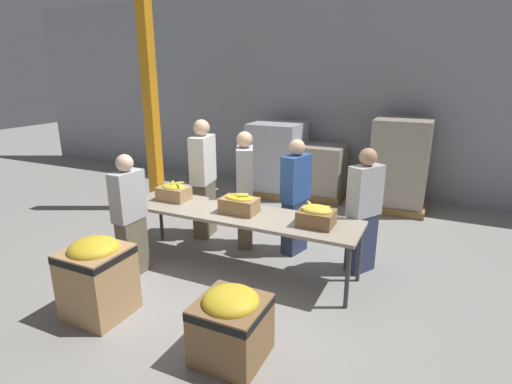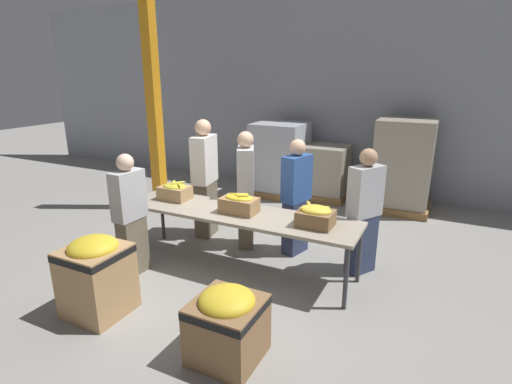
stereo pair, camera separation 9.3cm
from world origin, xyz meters
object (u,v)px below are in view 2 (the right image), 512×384
Objects in this scene: support_pillar at (153,98)px; pallet_stack_0 at (280,159)px; volunteer_3 at (205,180)px; sorting_table at (238,216)px; volunteer_2 at (246,191)px; pallet_stack_1 at (403,166)px; banana_box_0 at (175,191)px; volunteer_0 at (364,213)px; volunteer_1 at (130,216)px; pallet_stack_2 at (325,172)px; volunteer_4 at (296,198)px; banana_box_2 at (316,216)px; donation_bin_0 at (96,274)px; donation_bin_1 at (227,322)px; banana_box_1 at (239,203)px.

pallet_stack_0 is at bearing 47.90° from support_pillar.
volunteer_3 reaches higher than pallet_stack_0.
volunteer_2 reaches higher than sorting_table.
pallet_stack_1 reaches higher than sorting_table.
banana_box_0 is at bearing -78.69° from volunteer_2.
sorting_table is 1.93× the size of volunteer_0.
volunteer_1 is 1.05× the size of pallet_stack_0.
volunteer_1 is at bearing -106.79° from pallet_stack_2.
volunteer_4 is (1.45, 0.03, -0.09)m from volunteer_3.
volunteer_3 is at bearing -62.37° from volunteer_0.
pallet_stack_0 is at bearing 103.87° from sorting_table.
sorting_table is 3.10m from support_pillar.
banana_box_2 is 0.22× the size of volunteer_3.
support_pillar is (-3.85, 0.83, 1.21)m from volunteer_0.
sorting_table is at bearing 61.22° from donation_bin_0.
volunteer_2 is 2.60m from support_pillar.
volunteer_2 is 2.49× the size of donation_bin_1.
banana_box_1 is at bearing -15.07° from volunteer_4.
volunteer_3 reaches higher than donation_bin_0.
banana_box_0 is at bearing -4.09° from volunteer_1.
donation_bin_1 is at bearing 12.62° from volunteer_0.
volunteer_0 is (1.40, 0.61, -0.10)m from banana_box_1.
volunteer_0 is at bearing 62.03° from volunteer_2.
sorting_table is 0.91m from volunteer_4.
volunteer_4 reaches higher than volunteer_1.
pallet_stack_0 is (0.17, 2.49, -0.17)m from volunteer_3.
pallet_stack_0 is (-2.23, 2.63, -0.07)m from volunteer_0.
volunteer_2 is 0.73m from volunteer_4.
donation_bin_1 is at bearing -42.51° from banana_box_0.
support_pillar reaches higher than volunteer_0.
banana_box_0 is 1.66m from volunteer_4.
support_pillar is 2.75× the size of pallet_stack_0.
support_pillar is 2.44× the size of pallet_stack_1.
volunteer_1 reaches higher than sorting_table.
volunteer_0 is at bearing -12.17° from support_pillar.
volunteer_4 reaches higher than banana_box_1.
donation_bin_0 is (0.19, -1.60, -0.43)m from banana_box_0.
banana_box_1 is at bearing 43.27° from volunteer_3.
volunteer_2 is (-1.66, 0.06, 0.04)m from volunteer_0.
banana_box_2 is 0.47× the size of donation_bin_0.
donation_bin_1 is at bearing 21.70° from volunteer_4.
volunteer_3 is at bearing 159.38° from banana_box_2.
banana_box_2 is 0.74m from volunteer_0.
volunteer_4 is 2.34m from donation_bin_1.
banana_box_2 is 0.24× the size of volunteer_2.
banana_box_2 is at bearing -99.45° from pallet_stack_1.
support_pillar is (-2.19, 0.77, 1.17)m from volunteer_2.
volunteer_3 is at bearing -73.29° from volunteer_4.
volunteer_1 reaches higher than donation_bin_0.
pallet_stack_1 is (2.58, 3.25, -0.07)m from banana_box_0.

